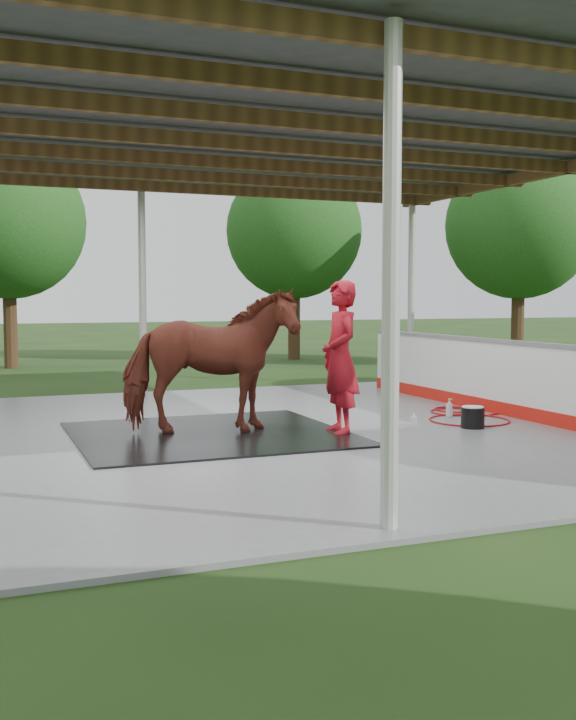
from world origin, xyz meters
name	(u,v)px	position (x,y,z in m)	size (l,w,h in m)	color
ground	(216,437)	(0.00, 0.00, 0.00)	(100.00, 100.00, 0.00)	#1E3814
concrete_slab	(216,435)	(0.00, 0.00, 0.03)	(12.00, 10.00, 0.05)	slate
pavilion_structure	(214,132)	(0.00, 0.00, 3.97)	(12.60, 10.60, 4.05)	beige
dasher_board	(505,379)	(4.60, 0.00, 0.59)	(0.16, 8.00, 1.15)	red
tree_belt	(216,159)	(0.30, 0.90, 3.79)	(28.00, 28.00, 5.80)	#382314
rubber_mat	(210,434)	(-0.11, -0.10, 0.06)	(3.46, 3.24, 0.03)	black
horse	(210,361)	(-0.11, -0.10, 1.02)	(1.02, 2.23, 1.89)	maroon
handler	(340,357)	(1.52, -0.62, 1.06)	(0.74, 0.48, 2.02)	#AD121F
wash_bucket	(473,417)	(3.41, -0.89, 0.20)	(0.32, 0.32, 0.30)	black
soap_bottle_a	(449,408)	(3.66, 0.08, 0.19)	(0.11, 0.11, 0.28)	silver
soap_bottle_b	(414,419)	(2.76, -0.41, 0.14)	(0.08, 0.09, 0.19)	#338CD8
hose_coil	(463,416)	(3.89, 0.04, 0.06)	(1.98, 1.93, 0.02)	#B00C0F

